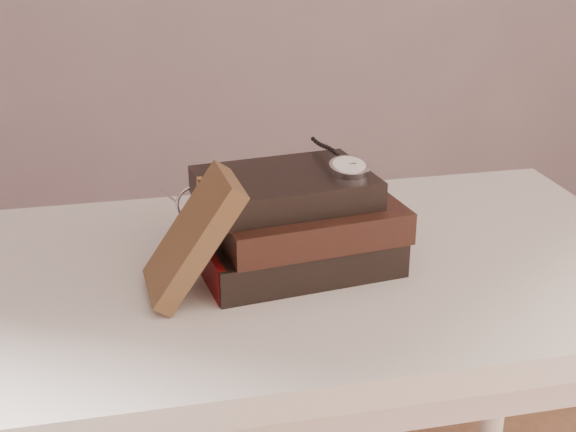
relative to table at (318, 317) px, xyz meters
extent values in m
cube|color=silver|center=(0.00, 0.00, 0.07)|extent=(1.00, 0.60, 0.04)
cube|color=white|center=(0.00, 0.00, 0.01)|extent=(0.88, 0.49, 0.08)
cylinder|color=white|center=(-0.45, 0.25, -0.30)|extent=(0.05, 0.05, 0.71)
cylinder|color=white|center=(0.45, 0.25, -0.30)|extent=(0.05, 0.05, 0.71)
cube|color=black|center=(-0.04, 0.00, 0.12)|extent=(0.29, 0.22, 0.05)
cube|color=beige|center=(-0.03, 0.00, 0.12)|extent=(0.28, 0.20, 0.04)
cube|color=gold|center=(-0.17, 0.01, 0.12)|extent=(0.01, 0.01, 0.05)
cube|color=#65090B|center=(-0.16, -0.02, 0.12)|extent=(0.03, 0.17, 0.05)
cube|color=black|center=(-0.02, -0.01, 0.16)|extent=(0.27, 0.20, 0.04)
cube|color=beige|center=(-0.02, -0.01, 0.16)|extent=(0.26, 0.19, 0.03)
cube|color=gold|center=(-0.15, 0.00, 0.16)|extent=(0.01, 0.01, 0.05)
cube|color=black|center=(-0.05, 0.01, 0.21)|extent=(0.25, 0.19, 0.04)
cube|color=beige|center=(-0.04, 0.01, 0.21)|extent=(0.24, 0.18, 0.03)
cube|color=gold|center=(-0.16, 0.02, 0.21)|extent=(0.01, 0.01, 0.04)
cube|color=#412B19|center=(-0.18, -0.06, 0.17)|extent=(0.13, 0.12, 0.16)
cylinder|color=silver|center=(0.04, -0.01, 0.23)|extent=(0.06, 0.06, 0.02)
cylinder|color=white|center=(0.04, -0.01, 0.24)|extent=(0.05, 0.05, 0.01)
torus|color=silver|center=(0.04, -0.01, 0.24)|extent=(0.06, 0.06, 0.01)
cylinder|color=silver|center=(0.03, 0.02, 0.23)|extent=(0.01, 0.01, 0.01)
cube|color=black|center=(0.04, 0.00, 0.24)|extent=(0.00, 0.02, 0.00)
cube|color=black|center=(0.04, -0.01, 0.24)|extent=(0.01, 0.00, 0.00)
sphere|color=black|center=(0.03, 0.03, 0.24)|extent=(0.01, 0.01, 0.01)
sphere|color=black|center=(0.03, 0.04, 0.24)|extent=(0.01, 0.01, 0.01)
sphere|color=black|center=(0.03, 0.05, 0.24)|extent=(0.01, 0.01, 0.01)
sphere|color=black|center=(0.03, 0.06, 0.24)|extent=(0.01, 0.01, 0.01)
sphere|color=black|center=(0.03, 0.07, 0.24)|extent=(0.01, 0.01, 0.01)
sphere|color=black|center=(0.03, 0.08, 0.24)|extent=(0.01, 0.01, 0.01)
sphere|color=black|center=(0.02, 0.09, 0.24)|extent=(0.01, 0.01, 0.01)
sphere|color=black|center=(0.02, 0.10, 0.24)|extent=(0.01, 0.01, 0.01)
sphere|color=black|center=(0.02, 0.11, 0.24)|extent=(0.01, 0.01, 0.01)
sphere|color=black|center=(0.02, 0.11, 0.24)|extent=(0.01, 0.01, 0.01)
torus|color=silver|center=(-0.17, 0.06, 0.17)|extent=(0.06, 0.02, 0.05)
torus|color=silver|center=(-0.11, 0.07, 0.17)|extent=(0.06, 0.02, 0.05)
cylinder|color=silver|center=(-0.14, 0.07, 0.17)|extent=(0.02, 0.01, 0.00)
cylinder|color=silver|center=(-0.20, 0.12, 0.16)|extent=(0.02, 0.12, 0.03)
cylinder|color=silver|center=(-0.09, 0.14, 0.16)|extent=(0.02, 0.12, 0.03)
camera|label=1|loc=(-0.26, -0.98, 0.59)|focal=48.79mm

